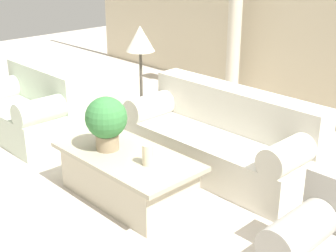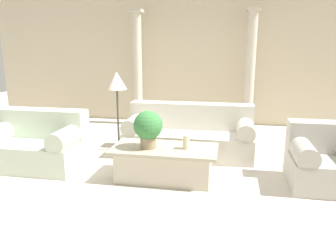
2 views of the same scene
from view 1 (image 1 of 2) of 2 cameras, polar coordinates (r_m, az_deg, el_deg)
ground_plane at (r=4.72m, az=0.08°, el=-7.00°), size 16.00×16.00×0.00m
sofa_long at (r=4.93m, az=6.58°, el=-1.47°), size 2.09×0.85×0.84m
loveseat at (r=5.98m, az=-16.13°, el=2.06°), size 1.39×0.85×0.84m
coffee_table at (r=4.39m, az=-4.99°, el=-6.02°), size 1.42×0.72×0.45m
potted_plant at (r=4.31m, az=-7.53°, el=0.71°), size 0.39×0.39×0.51m
pillar_candle at (r=4.05m, az=-2.50°, el=-3.52°), size 0.09×0.09×0.19m
floor_lamp at (r=5.49m, az=-3.39°, el=9.58°), size 0.33×0.33×1.37m
column_left at (r=7.04m, az=8.20°, el=13.55°), size 0.28×0.28×2.55m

